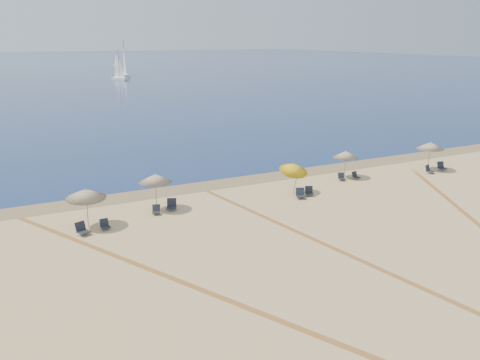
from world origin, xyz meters
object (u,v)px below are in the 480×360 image
object	(u,v)px
chair_10	(429,170)
sailboat_3	(119,71)
chair_5	(172,205)
chair_7	(309,192)
sailboat_2	(125,66)
umbrella_1	(86,194)
chair_9	(356,176)
umbrella_3	(294,168)
umbrella_4	(346,154)
chair_3	(105,225)
chair_4	(156,210)
umbrella_2	(155,178)
chair_2	(82,229)
sailboat_0	(117,61)
chair_11	(441,167)
chair_8	(342,177)
umbrella_5	(430,146)
chair_6	(300,194)

from	to	relation	value
chair_10	sailboat_3	distance (m)	106.84
sailboat_3	chair_5	bearing A→B (deg)	-129.39
chair_7	sailboat_2	world-z (taller)	sailboat_2
chair_10	sailboat_2	distance (m)	117.18
umbrella_1	chair_9	xyz separation A→B (m)	(21.02, 1.11, -1.81)
chair_5	sailboat_2	distance (m)	119.31
umbrella_3	sailboat_3	distance (m)	107.45
umbrella_4	chair_9	xyz separation A→B (m)	(0.54, -0.70, -1.66)
umbrella_3	chair_7	distance (m)	2.01
chair_3	chair_4	size ratio (longest dim) A/B	0.86
umbrella_1	sailboat_3	distance (m)	110.34
sailboat_2	umbrella_2	bearing A→B (deg)	-97.70
umbrella_2	chair_2	xyz separation A→B (m)	(-5.14, -2.22, -1.81)
sailboat_0	sailboat_3	distance (m)	66.92
chair_4	chair_10	xyz separation A→B (m)	(23.29, -0.59, 0.03)
umbrella_2	umbrella_3	size ratio (longest dim) A/B	0.98
sailboat_3	chair_9	bearing A→B (deg)	-121.17
chair_7	umbrella_3	bearing A→B (deg)	154.35
umbrella_4	chair_11	xyz separation A→B (m)	(8.79, -1.87, -1.60)
umbrella_3	chair_5	world-z (taller)	umbrella_3
umbrella_1	chair_5	bearing A→B (deg)	7.03
chair_7	chair_11	distance (m)	14.07
umbrella_2	chair_8	world-z (taller)	umbrella_2
chair_5	chair_9	distance (m)	15.57
chair_2	sailboat_0	bearing A→B (deg)	53.65
umbrella_5	chair_4	size ratio (longest dim) A/B	3.40
chair_9	chair_4	bearing A→B (deg)	176.11
umbrella_1	chair_11	xyz separation A→B (m)	(29.28, -0.05, -1.75)
chair_6	chair_7	size ratio (longest dim) A/B	1.09
chair_8	sailboat_3	xyz separation A→B (m)	(8.90, 105.26, 2.11)
chair_5	sailboat_2	xyz separation A→B (m)	(27.37, 116.09, 2.77)
umbrella_4	chair_5	bearing A→B (deg)	-175.65
umbrella_2	chair_11	xyz separation A→B (m)	(24.68, -1.19, -1.82)
chair_7	chair_9	bearing A→B (deg)	42.34
chair_6	sailboat_3	bearing A→B (deg)	105.91
chair_4	chair_8	bearing A→B (deg)	23.52
umbrella_1	chair_4	size ratio (longest dim) A/B	3.38
umbrella_4	chair_10	bearing A→B (deg)	-16.31
umbrella_3	umbrella_1	bearing A→B (deg)	-179.82
umbrella_1	chair_3	xyz separation A→B (m)	(0.80, -0.81, -1.80)
chair_2	sailboat_0	distance (m)	178.43
chair_3	chair_9	distance (m)	20.31
umbrella_4	chair_9	bearing A→B (deg)	-52.67
sailboat_0	chair_5	bearing A→B (deg)	-124.19
chair_11	chair_3	bearing A→B (deg)	-166.10
chair_2	chair_9	world-z (taller)	chair_2
umbrella_4	chair_4	size ratio (longest dim) A/B	3.14
umbrella_5	sailboat_0	size ratio (longest dim) A/B	0.37
chair_2	chair_6	distance (m)	14.86
umbrella_2	umbrella_1	bearing A→B (deg)	-166.06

